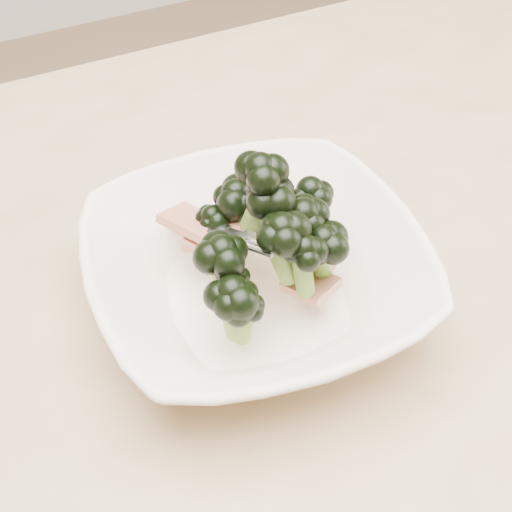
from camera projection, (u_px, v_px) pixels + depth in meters
dining_table at (223, 371)px, 0.64m from camera, size 1.20×0.80×0.75m
broccoli_dish at (257, 265)px, 0.54m from camera, size 0.28×0.28×0.13m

